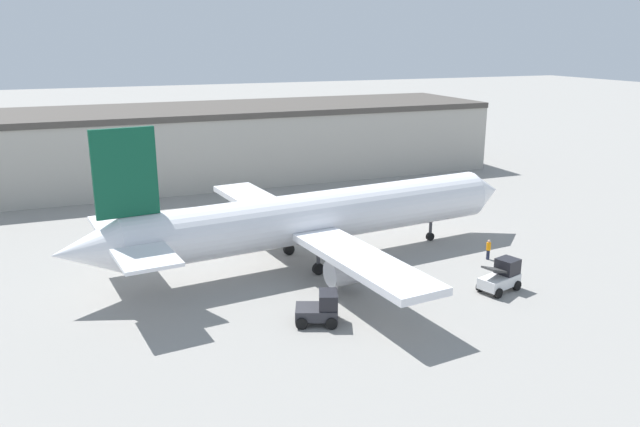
{
  "coord_description": "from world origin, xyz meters",
  "views": [
    {
      "loc": [
        -17.5,
        -43.77,
        17.24
      ],
      "look_at": [
        0.0,
        0.0,
        3.96
      ],
      "focal_mm": 35.0,
      "sensor_mm": 36.0,
      "label": 1
    }
  ],
  "objects_px": {
    "baggage_tug": "(320,309)",
    "belt_loader_truck": "(502,276)",
    "airplane": "(310,218)",
    "ground_crew_worker": "(488,249)"
  },
  "relations": [
    {
      "from": "baggage_tug",
      "to": "belt_loader_truck",
      "type": "relative_size",
      "value": 0.93
    },
    {
      "from": "ground_crew_worker",
      "to": "belt_loader_truck",
      "type": "xyz_separation_m",
      "value": [
        -3.05,
        -5.63,
        0.15
      ]
    },
    {
      "from": "airplane",
      "to": "ground_crew_worker",
      "type": "bearing_deg",
      "value": -25.3
    },
    {
      "from": "ground_crew_worker",
      "to": "belt_loader_truck",
      "type": "bearing_deg",
      "value": 43.98
    },
    {
      "from": "airplane",
      "to": "belt_loader_truck",
      "type": "distance_m",
      "value": 14.97
    },
    {
      "from": "ground_crew_worker",
      "to": "airplane",
      "type": "bearing_deg",
      "value": -36.16
    },
    {
      "from": "ground_crew_worker",
      "to": "baggage_tug",
      "type": "xyz_separation_m",
      "value": [
        -16.9,
        -5.77,
        0.06
      ]
    },
    {
      "from": "ground_crew_worker",
      "to": "baggage_tug",
      "type": "distance_m",
      "value": 17.86
    },
    {
      "from": "baggage_tug",
      "to": "belt_loader_truck",
      "type": "xyz_separation_m",
      "value": [
        13.86,
        0.14,
        0.09
      ]
    },
    {
      "from": "airplane",
      "to": "belt_loader_truck",
      "type": "xyz_separation_m",
      "value": [
        10.61,
        -10.22,
        -2.68
      ]
    }
  ]
}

